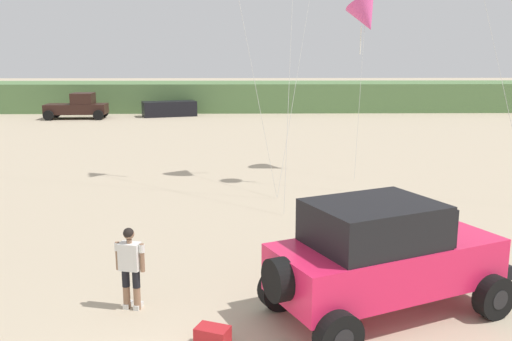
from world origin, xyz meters
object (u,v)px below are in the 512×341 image
distant_pickup (78,107)px  jeep (384,255)px  kite_pink_ribbon (365,17)px  person_watching (130,264)px  cooler_box (213,338)px  distant_sedan (169,109)px

distant_pickup → jeep: bearing=-65.2°
jeep → kite_pink_ribbon: bearing=80.3°
jeep → distant_pickup: 36.87m
person_watching → cooler_box: bearing=-42.6°
distant_sedan → distant_pickup: bearing=176.1°
person_watching → cooler_box: person_watching is taller
distant_sedan → kite_pink_ribbon: size_ratio=0.58×
jeep → person_watching: jeep is taller
cooler_box → distant_pickup: size_ratio=0.12×
distant_sedan → person_watching: bearing=-101.2°
distant_pickup → kite_pink_ribbon: bearing=-48.5°
cooler_box → distant_sedan: distant_sedan is taller
cooler_box → distant_pickup: bearing=131.7°
jeep → distant_pickup: jeep is taller
person_watching → distant_sedan: 34.98m
jeep → person_watching: bearing=176.1°
person_watching → distant_pickup: distant_pickup is taller
jeep → distant_sedan: 36.17m
person_watching → kite_pink_ribbon: kite_pink_ribbon is taller
distant_pickup → kite_pink_ribbon: kite_pink_ribbon is taller
jeep → distant_sedan: (-8.66, 35.11, -0.60)m
cooler_box → kite_pink_ribbon: kite_pink_ribbon is taller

